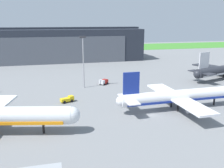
{
  "coord_description": "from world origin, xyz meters",
  "views": [
    {
      "loc": [
        -26.56,
        -61.75,
        25.96
      ],
      "look_at": [
        -5.99,
        20.92,
        4.24
      ],
      "focal_mm": 40.33,
      "sensor_mm": 36.0,
      "label": 1
    }
  ],
  "objects_px": {
    "airliner_near_right": "(179,96)",
    "apron_light_mast": "(83,58)",
    "ops_van": "(104,82)",
    "fuel_bowser": "(68,99)",
    "maintenance_hangar": "(58,45)"
  },
  "relations": [
    {
      "from": "maintenance_hangar",
      "to": "fuel_bowser",
      "type": "xyz_separation_m",
      "value": [
        -1.19,
        -89.57,
        -9.29
      ]
    },
    {
      "from": "maintenance_hangar",
      "to": "airliner_near_right",
      "type": "xyz_separation_m",
      "value": [
        30.8,
        -103.96,
        -6.39
      ]
    },
    {
      "from": "fuel_bowser",
      "to": "ops_van",
      "type": "distance_m",
      "value": 25.73
    },
    {
      "from": "ops_van",
      "to": "fuel_bowser",
      "type": "bearing_deg",
      "value": -129.19
    },
    {
      "from": "airliner_near_right",
      "to": "apron_light_mast",
      "type": "relative_size",
      "value": 1.97
    },
    {
      "from": "airliner_near_right",
      "to": "ops_van",
      "type": "height_order",
      "value": "airliner_near_right"
    },
    {
      "from": "airliner_near_right",
      "to": "ops_van",
      "type": "relative_size",
      "value": 9.43
    },
    {
      "from": "maintenance_hangar",
      "to": "ops_van",
      "type": "xyz_separation_m",
      "value": [
        15.06,
        -69.63,
        -9.13
      ]
    },
    {
      "from": "airliner_near_right",
      "to": "fuel_bowser",
      "type": "relative_size",
      "value": 8.56
    },
    {
      "from": "maintenance_hangar",
      "to": "ops_van",
      "type": "bearing_deg",
      "value": -77.79
    },
    {
      "from": "maintenance_hangar",
      "to": "fuel_bowser",
      "type": "relative_size",
      "value": 23.23
    },
    {
      "from": "maintenance_hangar",
      "to": "ops_van",
      "type": "relative_size",
      "value": 25.6
    },
    {
      "from": "maintenance_hangar",
      "to": "fuel_bowser",
      "type": "distance_m",
      "value": 90.06
    },
    {
      "from": "airliner_near_right",
      "to": "apron_light_mast",
      "type": "xyz_separation_m",
      "value": [
        -24.25,
        31.38,
        7.83
      ]
    },
    {
      "from": "ops_van",
      "to": "apron_light_mast",
      "type": "xyz_separation_m",
      "value": [
        -8.52,
        -2.95,
        10.57
      ]
    }
  ]
}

